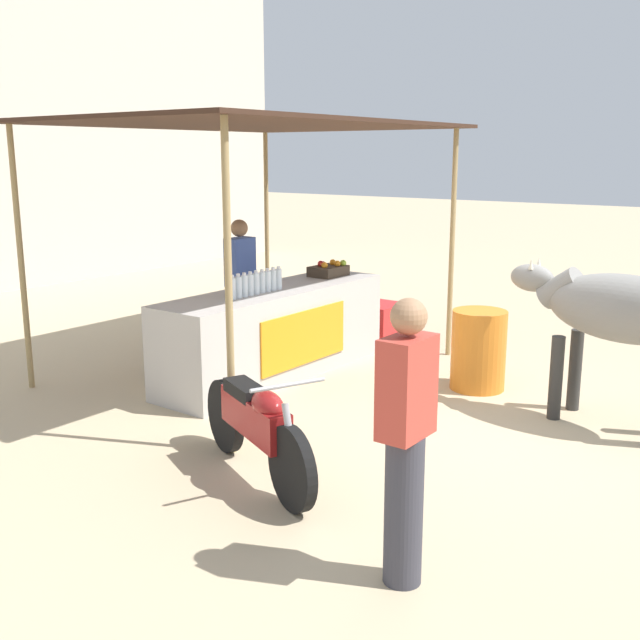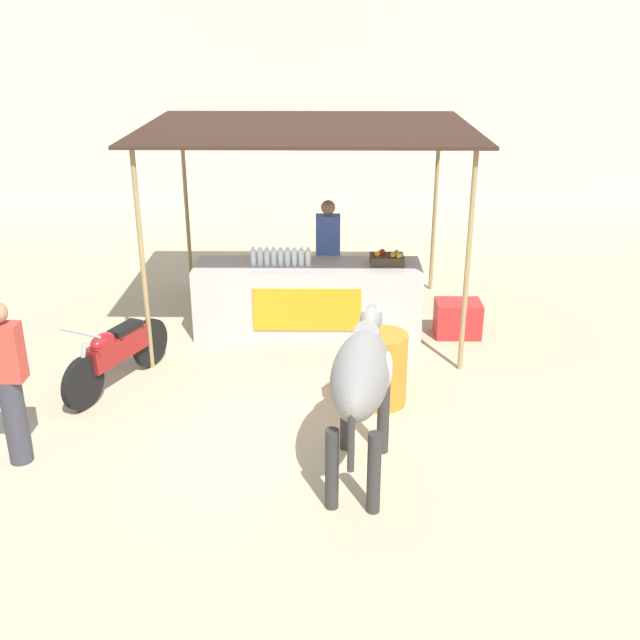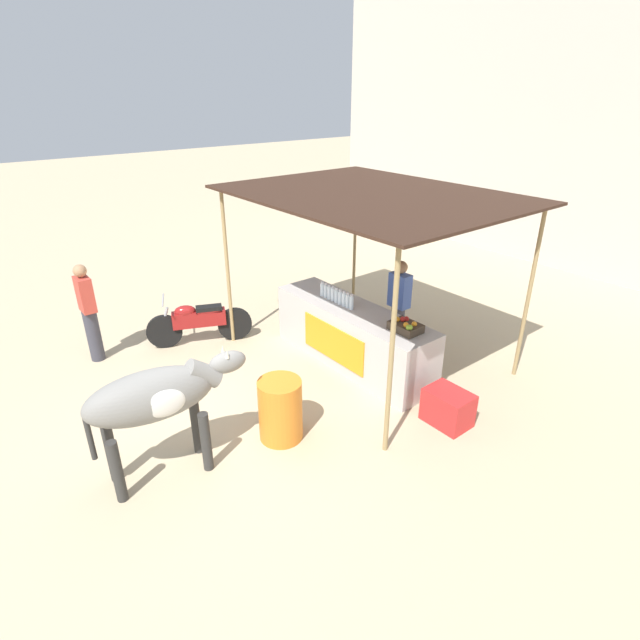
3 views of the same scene
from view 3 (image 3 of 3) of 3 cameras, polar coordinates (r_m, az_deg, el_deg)
The scene contains 12 objects.
ground_plane at distance 7.19m, azimuth -9.73°, elevation -10.19°, with size 60.00×60.00×0.00m, color tan.
building_wall_far at distance 13.28m, azimuth 29.59°, elevation 18.51°, with size 16.00×0.50×6.54m, color beige.
stall_counter at distance 8.03m, azimuth 3.71°, elevation -1.80°, with size 3.00×0.82×0.96m.
stall_awning at distance 7.52m, azimuth 5.93°, elevation 13.42°, with size 4.20×3.20×2.71m.
water_bottle_row at distance 7.99m, azimuth 1.89°, elevation 2.79°, with size 0.79×0.07×0.25m.
fruit_crate at distance 7.16m, azimuth 9.77°, elevation -0.72°, with size 0.44×0.32×0.18m.
vendor_behind_counter at distance 8.19m, azimuth 8.95°, elevation 1.35°, with size 0.34×0.22×1.65m.
cooler_box at distance 6.95m, azimuth 14.40°, elevation -9.67°, with size 0.60×0.44×0.48m, color red.
water_barrel at distance 6.42m, azimuth -4.55°, elevation -10.19°, with size 0.56×0.56×0.83m, color orange.
cow at distance 5.79m, azimuth -18.10°, elevation -8.49°, with size 0.72×1.85×1.44m.
motorcycle_parked at distance 8.88m, azimuth -13.75°, elevation -0.12°, with size 0.89×1.68×0.90m.
passerby_on_street at distance 8.75m, azimuth -24.91°, elevation 0.79°, with size 0.34×0.22×1.65m.
Camera 3 is at (5.25, -2.67, 4.13)m, focal length 28.00 mm.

